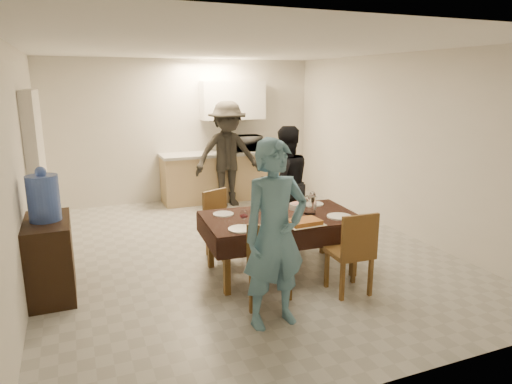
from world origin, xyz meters
The scene contains 33 objects.
floor centered at (0.00, 0.00, 0.00)m, with size 5.00×6.00×0.02m, color #A9A9A4.
ceiling centered at (0.00, 0.00, 2.60)m, with size 5.00×6.00×0.02m, color white.
wall_back centered at (0.00, 3.00, 1.30)m, with size 5.00×0.02×2.60m, color silver.
wall_front centered at (0.00, -3.00, 1.30)m, with size 5.00×0.02×2.60m, color silver.
wall_left centered at (-2.50, 0.00, 1.30)m, with size 0.02×6.00×2.60m, color silver.
wall_right centered at (2.50, 0.00, 1.30)m, with size 0.02×6.00×2.60m, color silver.
stub_partition centered at (-2.42, 1.20, 1.05)m, with size 0.15×1.40×2.10m, color beige.
kitchen_base_cabinet centered at (0.60, 2.68, 0.43)m, with size 2.20×0.60×0.86m, color tan.
kitchen_worktop centered at (0.60, 2.68, 0.89)m, with size 2.24×0.64×0.05m, color #AAAAA5.
upper_cabinet centered at (0.90, 2.82, 1.85)m, with size 1.20×0.34×0.70m, color white.
dining_table centered at (0.20, -0.83, 0.66)m, with size 1.83×1.14×0.69m.
chair_near_left centered at (-0.25, -1.66, 0.56)m, with size 0.57×0.60×0.49m.
chair_near_right centered at (0.65, -1.66, 0.56)m, with size 0.43×0.43×0.49m.
chair_far_left centered at (-0.25, -0.16, 0.52)m, with size 0.50×0.52×0.46m.
chair_far_right centered at (0.65, -0.17, 0.59)m, with size 0.49×0.49×0.52m.
console centered at (-2.28, -0.46, 0.41)m, with size 0.44×0.89×0.82m, color black.
water_jug centered at (-2.28, -0.46, 1.06)m, with size 0.31×0.31×0.47m, color #496BCF.
wine_bottle centered at (0.15, -0.78, 0.83)m, with size 0.07×0.07×0.28m, color black, non-canonical shape.
water_pitcher centered at (0.55, -0.88, 0.79)m, with size 0.14×0.14×0.21m, color white.
savoury_tart centered at (0.30, -1.21, 0.71)m, with size 0.41×0.30×0.05m, color #B37434.
salad_bowl centered at (0.50, -0.65, 0.72)m, with size 0.18×0.18×0.07m, color white.
mushroom_dish centered at (0.15, -0.55, 0.71)m, with size 0.20×0.20×0.04m, color white.
wine_glass_a centered at (-0.35, -1.08, 0.79)m, with size 0.09×0.09×0.20m, color white, non-canonical shape.
wine_glass_b centered at (0.75, -0.58, 0.78)m, with size 0.08×0.08×0.18m, color white, non-canonical shape.
wine_glass_c centered at (0.00, -0.53, 0.78)m, with size 0.08×0.08×0.18m, color white, non-canonical shape.
plate_near_left centered at (-0.40, -1.13, 0.70)m, with size 0.27×0.27×0.02m, color white.
plate_near_right centered at (0.80, -1.13, 0.70)m, with size 0.29×0.29×0.02m, color white.
plate_far_left centered at (-0.40, -0.53, 0.70)m, with size 0.24×0.24×0.01m, color white.
plate_far_right centered at (0.80, -0.53, 0.70)m, with size 0.24×0.24×0.01m, color white.
microwave centered at (1.12, 2.68, 1.05)m, with size 0.52×0.35×0.29m, color white.
person_near centered at (-0.35, -1.88, 0.87)m, with size 0.63×0.42×1.74m, color #5787A2.
person_far centered at (0.75, 0.22, 0.81)m, with size 0.78×0.61×1.61m, color black.
person_kitchen centered at (0.59, 2.23, 0.93)m, with size 1.21×0.69×1.87m, color black.
Camera 1 is at (-1.96, -5.40, 2.21)m, focal length 32.00 mm.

